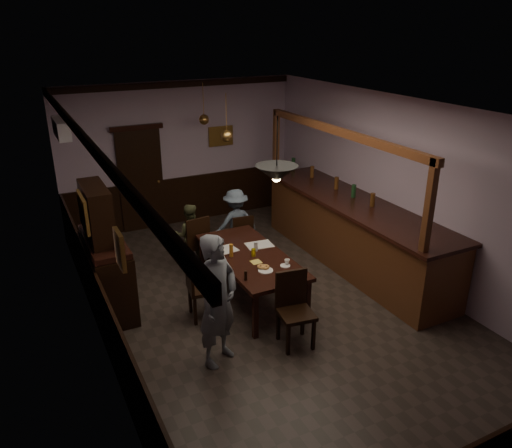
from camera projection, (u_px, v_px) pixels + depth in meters
room at (272, 216)px, 7.16m from camera, size 5.01×8.01×3.01m
dining_table at (250, 258)px, 7.71m from camera, size 1.02×2.21×0.75m
chair_far_left at (196, 241)px, 8.63m from camera, size 0.49×0.49×1.01m
chair_far_right at (242, 236)px, 9.02m from camera, size 0.43×0.43×0.89m
chair_near at (294, 305)px, 6.67m from camera, size 0.51×0.51×1.03m
chair_side at (198, 284)px, 7.21m from camera, size 0.50×0.50×1.03m
person_standing at (218, 301)px, 6.17m from camera, size 0.77×0.69×1.76m
person_seated_left at (190, 235)px, 8.85m from camera, size 0.66×0.58×1.14m
person_seated_right at (236, 223)px, 9.20m from camera, size 0.83×0.49×1.28m
newspaper_left at (224, 250)px, 7.82m from camera, size 0.46×0.35×0.01m
newspaper_right at (259, 245)px, 8.01m from camera, size 0.45×0.34×0.01m
napkin at (256, 262)px, 7.45m from camera, size 0.15×0.15×0.00m
saucer at (285, 266)px, 7.32m from camera, size 0.15×0.15×0.01m
coffee_cup at (287, 262)px, 7.35m from camera, size 0.08×0.08×0.07m
pastry_plate at (266, 270)px, 7.18m from camera, size 0.22×0.22×0.01m
pastry_ring_a at (262, 267)px, 7.23m from camera, size 0.13×0.13×0.04m
pastry_ring_b at (265, 267)px, 7.22m from camera, size 0.13×0.13×0.04m
soda_can at (253, 252)px, 7.62m from camera, size 0.07×0.07×0.12m
beer_glass at (231, 250)px, 7.59m from camera, size 0.06×0.06×0.20m
water_glass at (256, 246)px, 7.79m from camera, size 0.06×0.06×0.15m
pepper_mill at (246, 276)px, 6.90m from camera, size 0.04×0.04×0.14m
sideboard at (106, 261)px, 7.40m from camera, size 0.53×1.48×1.96m
bar_counter at (353, 231)px, 8.83m from camera, size 1.04×4.46×2.50m
door_back at (141, 181)px, 10.21m from camera, size 0.90×0.06×2.10m
ac_unit at (61, 128)px, 8.20m from camera, size 0.20×0.85×0.30m
picture_left_small at (120, 250)px, 4.56m from camera, size 0.04×0.28×0.36m
picture_left_large at (83, 212)px, 6.71m from camera, size 0.04×0.62×0.48m
picture_back at (221, 136)px, 10.69m from camera, size 0.55×0.04×0.42m
pendant_iron at (277, 174)px, 6.45m from camera, size 0.56×0.56×0.85m
pendant_brass_mid at (227, 136)px, 8.38m from camera, size 0.20×0.20×0.81m
pendant_brass_far at (204, 120)px, 9.75m from camera, size 0.20×0.20×0.81m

